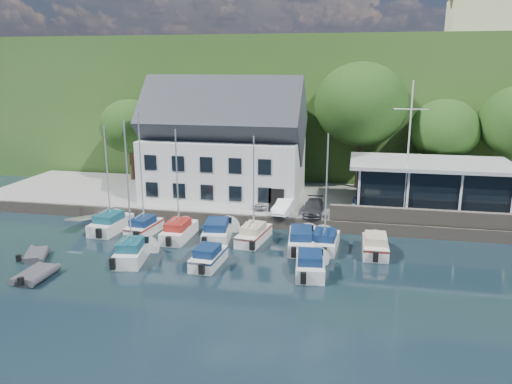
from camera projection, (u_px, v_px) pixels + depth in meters
ground at (268, 288)px, 29.84m from camera, size 180.00×180.00×0.00m
quay at (301, 203)px, 46.34m from camera, size 60.00×13.00×1.00m
quay_face at (292, 224)px, 40.17m from camera, size 60.00×0.30×1.00m
hillside at (330, 94)px, 86.76m from camera, size 160.00×75.00×16.00m
field_patch at (379, 47)px, 90.81m from camera, size 50.00×30.00×0.30m
farmhouse at (487, 13)px, 70.06m from camera, size 10.40×7.00×8.20m
harbor_building at (224, 151)px, 45.54m from camera, size 14.40×8.20×8.70m
club_pavilion at (429, 185)px, 42.18m from camera, size 13.20×7.20×4.10m
seawall at (449, 218)px, 37.98m from camera, size 18.00×0.50×1.20m
gangway at (92, 225)px, 41.56m from camera, size 1.20×6.00×1.40m
car_silver at (260, 201)px, 43.09m from camera, size 2.00×3.43×1.10m
car_white at (286, 206)px, 41.36m from camera, size 2.02×3.94×1.24m
car_dgrey at (314, 207)px, 41.10m from camera, size 1.61×3.91×1.13m
car_blue at (369, 205)px, 41.55m from camera, size 2.29×3.97×1.27m
flagpole at (408, 151)px, 38.96m from camera, size 2.60×0.20×10.82m
tree_0 at (131, 140)px, 52.60m from camera, size 6.24×6.24×8.53m
tree_1 at (198, 131)px, 51.70m from camera, size 7.70×7.70×10.53m
tree_2 at (262, 131)px, 49.70m from camera, size 8.08×8.08×11.04m
tree_3 at (360, 126)px, 48.63m from camera, size 9.00×9.00×12.30m
tree_4 at (443, 146)px, 47.41m from camera, size 6.52×6.52×8.90m
boat_r1_0 at (107, 173)px, 38.92m from camera, size 2.51×6.24×9.45m
boat_r1_1 at (142, 180)px, 38.28m from camera, size 2.33×5.42×8.70m
boat_r1_2 at (177, 181)px, 37.28m from camera, size 1.94×6.10×9.01m
boat_r1_3 at (218, 229)px, 38.02m from camera, size 2.88×6.50×1.55m
boat_r1_4 at (254, 186)px, 36.62m from camera, size 2.65×6.14×8.58m
boat_r1_5 at (301, 238)px, 36.24m from camera, size 2.61×6.78×1.50m
boat_r1_6 at (326, 192)px, 35.20m from camera, size 2.34×5.68×8.40m
boat_r1_7 at (375, 244)px, 35.11m from camera, size 1.95×5.50×1.46m
boat_r2_1 at (128, 195)px, 32.87m from camera, size 2.82×5.83×9.29m
boat_r2_2 at (208, 255)px, 33.07m from camera, size 2.09×5.17×1.37m
boat_r2_3 at (310, 263)px, 31.73m from camera, size 2.49×5.59×1.47m
dinghy_0 at (36, 254)px, 34.34m from camera, size 2.59×3.14×0.63m
dinghy_1 at (36, 273)px, 31.01m from camera, size 1.86×3.08×0.71m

